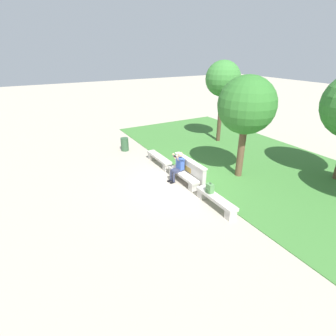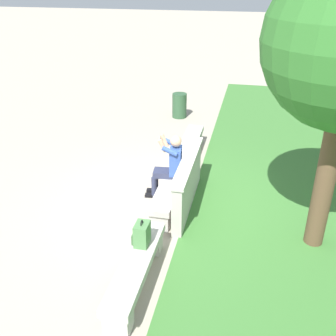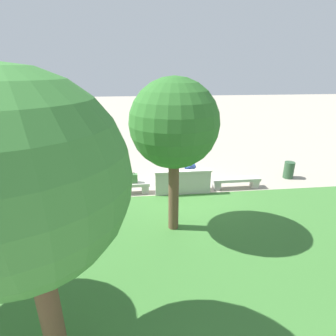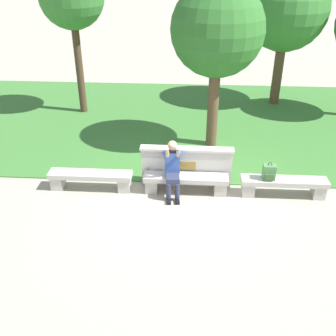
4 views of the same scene
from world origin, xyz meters
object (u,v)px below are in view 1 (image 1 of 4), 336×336
Objects in this scene: person_photographer at (178,165)px; tree_right_background at (223,79)px; tree_far_back at (247,106)px; bench_near at (183,176)px; trash_bin at (125,144)px; bench_main at (159,159)px; bench_mid at (216,200)px; backpack at (210,188)px.

tree_right_background is (-3.42, 5.09, 3.03)m from person_photographer.
bench_near is at bearing -104.53° from tree_far_back.
bench_main is at bearing 16.21° from trash_bin.
person_photographer is at bearing -178.30° from bench_mid.
tree_right_background reaches higher than bench_near.
bench_mid is 0.44× the size of tree_far_back.
bench_near is at bearing -53.28° from tree_right_background.
tree_far_back reaches higher than bench_main.
bench_near is at bearing 9.05° from trash_bin.
tree_right_background is at bearing 77.38° from trash_bin.
person_photographer is at bearing 8.73° from trash_bin.
bench_main is 4.64× the size of backpack.
tree_far_back reaches higher than backpack.
person_photographer is (-0.32, -0.08, 0.43)m from bench_near.
trash_bin is (-7.32, -0.80, 0.07)m from bench_mid.
bench_main and bench_near have the same top height.
tree_far_back is (0.99, 2.70, 2.51)m from person_photographer.
tree_far_back is at bearing 69.76° from person_photographer.
backpack reaches higher than trash_bin.
backpack is at bearing 1.41° from person_photographer.
person_photographer is at bearing -110.24° from tree_far_back.
tree_right_background is at bearing 151.54° from tree_far_back.
bench_mid is at bearing 1.70° from person_photographer.
bench_main is 4.93m from tree_far_back.
bench_main is 4.56m from bench_mid.
tree_far_back is (4.42, -2.40, -0.52)m from tree_right_background.
bench_near is 0.54m from person_photographer.
tree_right_background is at bearing 123.93° from person_photographer.
backpack is at bearing -65.27° from tree_far_back.
backpack is at bearing -0.31° from bench_main.
bench_near is at bearing 179.31° from backpack.
backpack reaches higher than bench_near.
bench_near is at bearing 13.76° from person_photographer.
tree_right_background reaches higher than trash_bin.
tree_far_back is (-1.22, 2.64, 2.62)m from backpack.
backpack is (2.21, 0.05, -0.11)m from person_photographer.
tree_far_back is 6.00× the size of trash_bin.
person_photographer reaches higher than backpack.
tree_right_background is 6.46× the size of trash_bin.
tree_far_back is at bearing 30.88° from trash_bin.
person_photographer is (-2.60, -0.08, 0.43)m from bench_mid.
tree_right_background is (-6.02, 5.01, 3.47)m from bench_mid.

